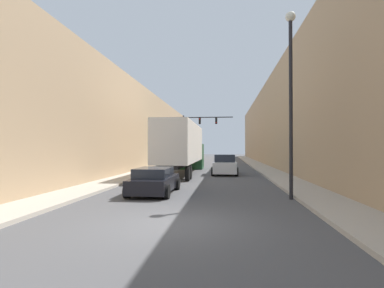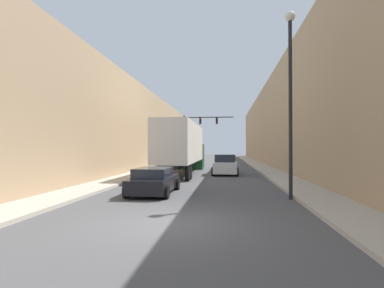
% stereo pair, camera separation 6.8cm
% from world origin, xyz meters
% --- Properties ---
extents(ground_plane, '(200.00, 200.00, 0.00)m').
position_xyz_m(ground_plane, '(0.00, 0.00, 0.00)').
color(ground_plane, '#4C4C4F').
extents(sidewalk_right, '(2.10, 80.00, 0.15)m').
position_xyz_m(sidewalk_right, '(5.62, 30.00, 0.07)').
color(sidewalk_right, '#B2A899').
rests_on(sidewalk_right, ground).
extents(sidewalk_left, '(2.10, 80.00, 0.15)m').
position_xyz_m(sidewalk_left, '(-5.62, 30.00, 0.07)').
color(sidewalk_left, '#B2A899').
rests_on(sidewalk_left, ground).
extents(building_right, '(6.00, 80.00, 10.54)m').
position_xyz_m(building_right, '(9.67, 30.00, 5.27)').
color(building_right, tan).
rests_on(building_right, ground).
extents(building_left, '(6.00, 80.00, 8.55)m').
position_xyz_m(building_left, '(-9.67, 30.00, 4.28)').
color(building_left, tan).
rests_on(building_left, ground).
extents(semi_truck, '(2.57, 14.44, 4.20)m').
position_xyz_m(semi_truck, '(-2.08, 17.10, 2.37)').
color(semi_truck, silver).
rests_on(semi_truck, ground).
extents(sedan_car, '(2.02, 4.22, 1.27)m').
position_xyz_m(sedan_car, '(-1.87, 5.72, 0.62)').
color(sedan_car, black).
rests_on(sedan_car, ground).
extents(suv_car, '(2.12, 4.87, 1.69)m').
position_xyz_m(suv_car, '(1.53, 16.88, 0.80)').
color(suv_car, silver).
rests_on(suv_car, ground).
extents(traffic_signal_gantry, '(7.18, 0.35, 6.92)m').
position_xyz_m(traffic_signal_gantry, '(-2.76, 34.06, 4.80)').
color(traffic_signal_gantry, black).
rests_on(traffic_signal_gantry, ground).
extents(street_lamp, '(0.44, 0.44, 8.21)m').
position_xyz_m(street_lamp, '(4.42, 4.75, 5.13)').
color(street_lamp, black).
rests_on(street_lamp, ground).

